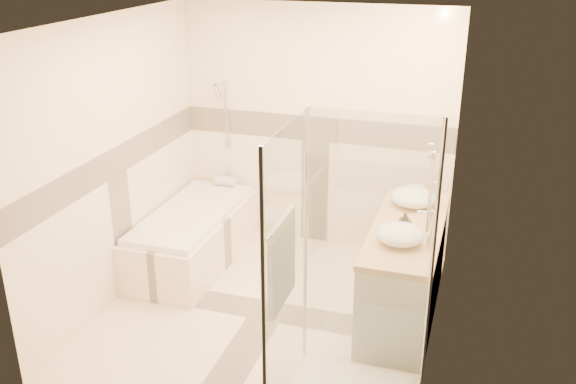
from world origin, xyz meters
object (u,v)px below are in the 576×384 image
(vessel_sink_near, at_px, (413,197))
(amenity_bottle_b, at_px, (405,221))
(bathtub, at_px, (193,234))
(vessel_sink_far, at_px, (400,234))
(vanity, at_px, (404,271))
(shower_enclosure, at_px, (336,341))
(amenity_bottle_a, at_px, (404,222))

(vessel_sink_near, distance_m, amenity_bottle_b, 0.52)
(bathtub, relative_size, vessel_sink_far, 4.55)
(amenity_bottle_b, bearing_deg, vanity, 71.79)
(shower_enclosure, distance_m, vessel_sink_near, 1.80)
(vanity, height_order, amenity_bottle_a, amenity_bottle_a)
(bathtub, relative_size, shower_enclosure, 0.83)
(vessel_sink_far, relative_size, amenity_bottle_b, 2.60)
(bathtub, xyz_separation_m, vanity, (2.15, -0.35, 0.12))
(vanity, bearing_deg, vessel_sink_far, -93.45)
(vessel_sink_near, relative_size, amenity_bottle_b, 2.81)
(amenity_bottle_a, xyz_separation_m, amenity_bottle_b, (0.00, 0.06, -0.01))
(bathtub, bearing_deg, vessel_sink_far, -17.73)
(vanity, bearing_deg, bathtub, 170.75)
(vessel_sink_near, distance_m, vessel_sink_far, 0.79)
(vessel_sink_near, xyz_separation_m, amenity_bottle_a, (0.00, -0.57, 0.00))
(bathtub, xyz_separation_m, vessel_sink_near, (2.13, 0.11, 0.62))
(shower_enclosure, relative_size, vessel_sink_far, 5.46)
(bathtub, height_order, amenity_bottle_b, amenity_bottle_b)
(vanity, bearing_deg, shower_enclosure, -102.97)
(bathtub, xyz_separation_m, amenity_bottle_a, (2.13, -0.47, 0.63))
(vessel_sink_far, distance_m, amenity_bottle_a, 0.21)
(bathtub, bearing_deg, vessel_sink_near, 2.88)
(bathtub, relative_size, amenity_bottle_a, 10.10)
(vanity, xyz_separation_m, vessel_sink_far, (-0.02, -0.33, 0.50))
(vessel_sink_far, height_order, amenity_bottle_b, vessel_sink_far)
(amenity_bottle_a, distance_m, amenity_bottle_b, 0.06)
(vessel_sink_near, height_order, vessel_sink_far, vessel_sink_near)
(shower_enclosure, bearing_deg, vessel_sink_far, 73.81)
(bathtub, height_order, vanity, vanity)
(bathtub, bearing_deg, amenity_bottle_b, -10.91)
(amenity_bottle_b, bearing_deg, shower_enclosure, -102.70)
(vanity, height_order, shower_enclosure, shower_enclosure)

